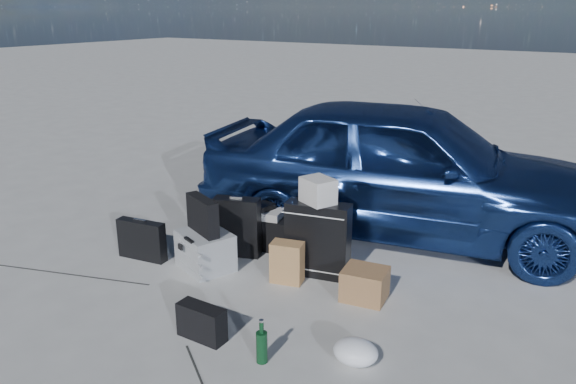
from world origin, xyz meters
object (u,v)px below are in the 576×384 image
object	(u,v)px
briefcase	(142,240)
duffel_bag	(263,231)
suitcase_right	(318,239)
green_bottle	(262,342)
pelican_case	(205,251)
suitcase_left	(237,227)
car	(404,167)
cardboard_box	(365,284)

from	to	relation	value
briefcase	duffel_bag	size ratio (longest dim) A/B	0.75
suitcase_right	green_bottle	distance (m)	1.40
pelican_case	suitcase_left	world-z (taller)	suitcase_left
suitcase_left	suitcase_right	size ratio (longest dim) A/B	0.85
car	pelican_case	world-z (taller)	car
duffel_bag	suitcase_left	bearing A→B (deg)	-111.16
car	suitcase_right	world-z (taller)	car
cardboard_box	car	bearing A→B (deg)	101.25
briefcase	green_bottle	xyz separation A→B (m)	(1.91, -0.73, -0.04)
car	duffel_bag	distance (m)	1.59
briefcase	green_bottle	bearing A→B (deg)	-29.94
suitcase_right	duffel_bag	xyz separation A→B (m)	(-0.77, 0.26, -0.17)
briefcase	duffel_bag	world-z (taller)	briefcase
car	duffel_bag	size ratio (longest dim) A/B	6.44
cardboard_box	duffel_bag	bearing A→B (deg)	161.90
pelican_case	suitcase_left	size ratio (longest dim) A/B	0.83
pelican_case	car	bearing A→B (deg)	77.84
cardboard_box	pelican_case	bearing A→B (deg)	-169.59
car	cardboard_box	size ratio (longest dim) A/B	11.97
briefcase	suitcase_right	world-z (taller)	suitcase_right
car	green_bottle	world-z (taller)	car
suitcase_left	cardboard_box	bearing A→B (deg)	-25.43
suitcase_left	duffel_bag	xyz separation A→B (m)	(0.09, 0.30, -0.12)
pelican_case	suitcase_left	distance (m)	0.42
suitcase_left	green_bottle	xyz separation A→B (m)	(1.20, -1.30, -0.13)
duffel_bag	cardboard_box	world-z (taller)	duffel_bag
pelican_case	green_bottle	bearing A→B (deg)	-14.57
duffel_bag	green_bottle	bearing A→B (deg)	-59.19
suitcase_right	green_bottle	xyz separation A→B (m)	(0.34, -1.34, -0.18)
briefcase	cardboard_box	distance (m)	2.16
suitcase_left	duffel_bag	world-z (taller)	suitcase_left
suitcase_right	suitcase_left	bearing A→B (deg)	170.34
car	cardboard_box	distance (m)	1.67
pelican_case	green_bottle	world-z (taller)	pelican_case
suitcase_right	cardboard_box	world-z (taller)	suitcase_right
briefcase	green_bottle	world-z (taller)	briefcase
pelican_case	suitcase_right	xyz separation A→B (m)	(0.93, 0.44, 0.16)
duffel_bag	car	bearing A→B (deg)	43.44
briefcase	green_bottle	distance (m)	2.04
suitcase_left	suitcase_right	world-z (taller)	suitcase_right
duffel_bag	cardboard_box	bearing A→B (deg)	-22.09
cardboard_box	green_bottle	xyz separation A→B (m)	(-0.21, -1.17, 0.02)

